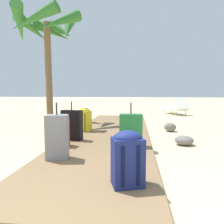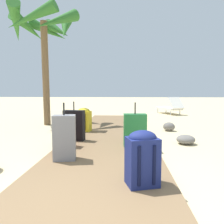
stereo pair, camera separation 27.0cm
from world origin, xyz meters
name	(u,v)px [view 1 (the left image)]	position (x,y,z in m)	size (l,w,h in m)	color
ground_plane	(106,143)	(0.00, 2.96, 0.00)	(60.00, 60.00, 0.00)	#CCB789
boardwalk	(110,135)	(0.00, 3.70, 0.04)	(1.82, 7.40, 0.08)	brown
backpack_red	(60,129)	(-0.79, 2.39, 0.39)	(0.33, 0.26, 0.59)	red
suitcase_grey	(57,137)	(-0.55, 1.61, 0.41)	(0.35, 0.28, 0.85)	slate
suitcase_green	(131,130)	(0.52, 2.48, 0.38)	(0.42, 0.23, 0.80)	#237538
backpack_yellow	(84,119)	(-0.69, 3.89, 0.39)	(0.37, 0.31, 0.58)	gold
suitcase_black	(72,125)	(-0.70, 2.89, 0.39)	(0.44, 0.24, 0.80)	black
backpack_navy	(128,157)	(0.53, 0.79, 0.40)	(0.39, 0.34, 0.60)	navy
palm_tree_far_left	(46,31)	(-2.17, 5.24, 2.91)	(2.34, 2.05, 3.57)	brown
lounge_chair	(176,107)	(2.42, 8.79, 0.33)	(1.14, 1.65, 0.79)	white
rock_right_mid	(168,126)	(1.56, 5.00, 0.05)	(0.17, 0.17, 0.11)	#5B5651
rock_right_near	(170,127)	(1.53, 4.48, 0.12)	(0.32, 0.28, 0.24)	slate
rock_right_far	(184,140)	(1.59, 3.01, 0.09)	(0.37, 0.37, 0.19)	slate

